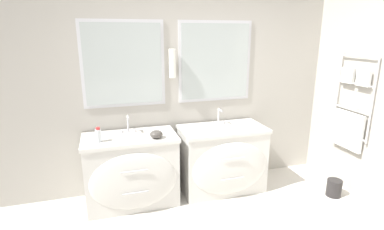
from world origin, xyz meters
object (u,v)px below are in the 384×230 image
(amenity_bowl, at_px, (156,134))
(toiletry_bottle, at_px, (98,135))
(waste_bin, at_px, (334,187))
(vanity_right, at_px, (223,159))
(vanity_left, at_px, (132,171))

(amenity_bowl, bearing_deg, toiletry_bottle, 174.98)
(amenity_bowl, height_order, waste_bin, amenity_bowl)
(toiletry_bottle, height_order, waste_bin, toiletry_bottle)
(vanity_right, xyz_separation_m, amenity_bowl, (-0.84, -0.11, 0.44))
(vanity_right, distance_m, toiletry_bottle, 1.52)
(vanity_left, xyz_separation_m, waste_bin, (2.35, -0.53, -0.30))
(vanity_right, relative_size, waste_bin, 5.02)
(vanity_left, xyz_separation_m, amenity_bowl, (0.27, -0.11, 0.44))
(amenity_bowl, bearing_deg, waste_bin, -11.47)
(toiletry_bottle, relative_size, waste_bin, 0.78)
(vanity_left, bearing_deg, amenity_bowl, -21.65)
(vanity_right, distance_m, waste_bin, 1.39)
(toiletry_bottle, distance_m, waste_bin, 2.83)
(vanity_left, bearing_deg, toiletry_bottle, -170.30)
(waste_bin, bearing_deg, toiletry_bottle, 169.96)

